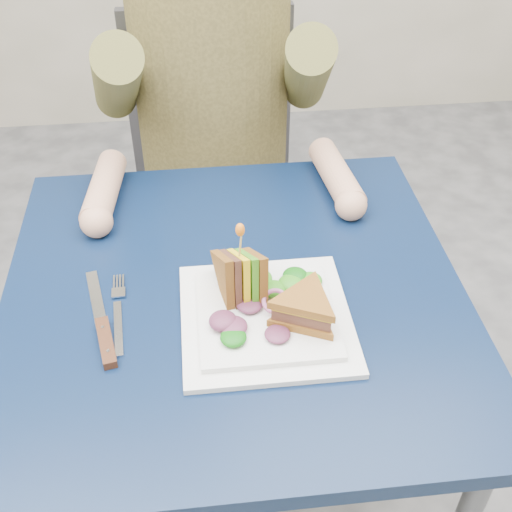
{
  "coord_description": "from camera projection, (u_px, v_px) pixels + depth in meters",
  "views": [
    {
      "loc": [
        -0.05,
        -0.77,
        1.44
      ],
      "look_at": [
        0.03,
        -0.03,
        0.82
      ],
      "focal_mm": 45.0,
      "sensor_mm": 36.0,
      "label": 1
    }
  ],
  "objects": [
    {
      "name": "plate",
      "position": [
        266.0,
        317.0,
        0.99
      ],
      "size": [
        0.26,
        0.26,
        0.02
      ],
      "color": "white",
      "rests_on": "table"
    },
    {
      "name": "sandwich_upright",
      "position": [
        241.0,
        277.0,
        0.99
      ],
      "size": [
        0.09,
        0.14,
        0.14
      ],
      "color": "brown",
      "rests_on": "plate"
    },
    {
      "name": "chair",
      "position": [
        214.0,
        171.0,
        1.67
      ],
      "size": [
        0.42,
        0.4,
        0.93
      ],
      "color": "#47474C",
      "rests_on": "ground"
    },
    {
      "name": "sandwich_flat",
      "position": [
        305.0,
        308.0,
        0.95
      ],
      "size": [
        0.16,
        0.16,
        0.05
      ],
      "color": "brown",
      "rests_on": "plate"
    },
    {
      "name": "diner",
      "position": [
        210.0,
        48.0,
        1.35
      ],
      "size": [
        0.54,
        0.59,
        0.74
      ],
      "color": "brown",
      "rests_on": "chair"
    },
    {
      "name": "table",
      "position": [
        235.0,
        322.0,
        1.1
      ],
      "size": [
        0.75,
        0.75,
        0.73
      ],
      "color": "black",
      "rests_on": "ground"
    },
    {
      "name": "toothpick",
      "position": [
        240.0,
        245.0,
        0.95
      ],
      "size": [
        0.01,
        0.01,
        0.06
      ],
      "primitive_type": "cylinder",
      "rotation": [
        0.14,
        0.07,
        0.0
      ],
      "color": "tan",
      "rests_on": "sandwich_upright"
    },
    {
      "name": "onion_ring",
      "position": [
        276.0,
        301.0,
        0.97
      ],
      "size": [
        0.04,
        0.04,
        0.02
      ],
      "primitive_type": "torus",
      "rotation": [
        0.44,
        0.0,
        0.0
      ],
      "color": "#9E4C7A",
      "rests_on": "plate"
    },
    {
      "name": "fork",
      "position": [
        118.0,
        315.0,
        1.0
      ],
      "size": [
        0.03,
        0.18,
        0.01
      ],
      "color": "silver",
      "rests_on": "table"
    },
    {
      "name": "knife",
      "position": [
        104.0,
        333.0,
        0.96
      ],
      "size": [
        0.07,
        0.22,
        0.02
      ],
      "color": "silver",
      "rests_on": "table"
    },
    {
      "name": "toothpick_frill",
      "position": [
        240.0,
        230.0,
        0.93
      ],
      "size": [
        0.01,
        0.01,
        0.02
      ],
      "primitive_type": "ellipsoid",
      "color": "orange",
      "rests_on": "sandwich_upright"
    },
    {
      "name": "lettuce_spill",
      "position": [
        269.0,
        302.0,
        0.98
      ],
      "size": [
        0.15,
        0.13,
        0.02
      ],
      "primitive_type": null,
      "color": "#337A14",
      "rests_on": "plate"
    }
  ]
}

